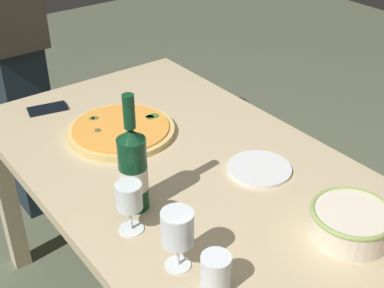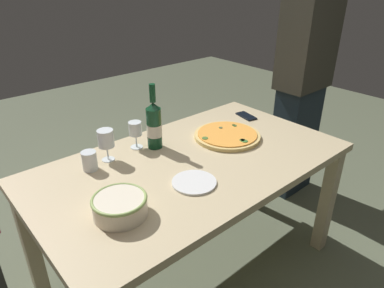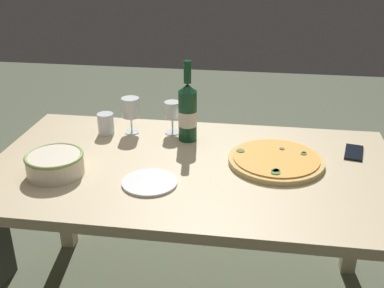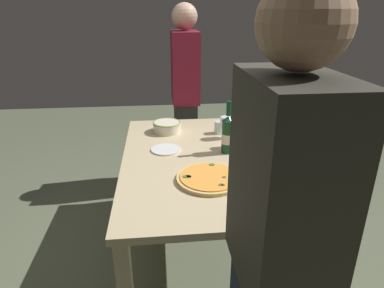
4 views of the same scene
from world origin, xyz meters
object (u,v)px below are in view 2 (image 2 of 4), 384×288
object	(u,v)px
pizza	(227,135)
person_host	(303,83)
side_plate	(194,182)
wine_glass_by_bottle	(106,139)
serving_bowl	(120,205)
cell_phone	(246,116)
wine_bottle	(154,125)
cup_amber	(90,161)
wine_glass_near_pizza	(135,130)
dining_table	(192,176)

from	to	relation	value
pizza	person_host	distance (m)	0.86
side_plate	wine_glass_by_bottle	bearing A→B (deg)	112.59
pizza	serving_bowl	xyz separation A→B (m)	(-0.82, -0.21, 0.03)
cell_phone	person_host	bearing A→B (deg)	-174.31
serving_bowl	person_host	xyz separation A→B (m)	(1.67, 0.29, 0.09)
wine_bottle	wine_glass_by_bottle	world-z (taller)	wine_bottle
wine_bottle	cup_amber	distance (m)	0.38
wine_glass_near_pizza	wine_bottle	bearing A→B (deg)	-37.94
dining_table	serving_bowl	distance (m)	0.54
wine_glass_near_pizza	cell_phone	world-z (taller)	wine_glass_near_pizza
wine_glass_by_bottle	dining_table	bearing A→B (deg)	-41.59
dining_table	wine_bottle	distance (m)	0.33
wine_bottle	dining_table	bearing A→B (deg)	-77.28
pizza	side_plate	bearing A→B (deg)	-153.05
wine_bottle	cup_amber	xyz separation A→B (m)	(-0.37, 0.01, -0.08)
dining_table	person_host	distance (m)	1.21
wine_glass_near_pizza	cell_phone	distance (m)	0.79
serving_bowl	cell_phone	xyz separation A→B (m)	(1.15, 0.35, -0.04)
pizza	wine_bottle	world-z (taller)	wine_bottle
wine_glass_near_pizza	person_host	size ratio (longest dim) A/B	0.09
wine_glass_near_pizza	cup_amber	bearing A→B (deg)	-170.25
wine_bottle	side_plate	world-z (taller)	wine_bottle
dining_table	pizza	xyz separation A→B (m)	(0.33, 0.07, 0.11)
wine_glass_near_pizza	cell_phone	bearing A→B (deg)	-7.52
side_plate	person_host	size ratio (longest dim) A/B	0.12
wine_bottle	wine_glass_by_bottle	size ratio (longest dim) A/B	2.14
pizza	serving_bowl	world-z (taller)	serving_bowl
cup_amber	side_plate	size ratio (longest dim) A/B	0.47
wine_bottle	wine_glass_near_pizza	size ratio (longest dim) A/B	2.37
dining_table	wine_bottle	xyz separation A→B (m)	(-0.05, 0.24, 0.22)
wine_glass_near_pizza	wine_glass_by_bottle	bearing A→B (deg)	-173.22
serving_bowl	wine_glass_near_pizza	bearing A→B (deg)	50.90
serving_bowl	dining_table	bearing A→B (deg)	16.17
dining_table	wine_glass_near_pizza	distance (m)	0.39
pizza	person_host	bearing A→B (deg)	5.15
dining_table	side_plate	bearing A→B (deg)	-128.44
wine_glass_by_bottle	wine_bottle	bearing A→B (deg)	-8.59
serving_bowl	person_host	bearing A→B (deg)	9.76
pizza	wine_glass_near_pizza	world-z (taller)	wine_glass_near_pizza
cup_amber	person_host	size ratio (longest dim) A/B	0.06
wine_glass_by_bottle	person_host	bearing A→B (deg)	-5.33
serving_bowl	person_host	distance (m)	1.70
person_host	pizza	bearing A→B (deg)	-1.80
pizza	cup_amber	bearing A→B (deg)	166.10
wine_glass_by_bottle	side_plate	size ratio (longest dim) A/B	0.81
wine_glass_by_bottle	serving_bowl	bearing A→B (deg)	-112.91
wine_glass_near_pizza	cup_amber	distance (m)	0.31
wine_glass_near_pizza	cup_amber	xyz separation A→B (m)	(-0.30, -0.05, -0.06)
serving_bowl	wine_glass_near_pizza	size ratio (longest dim) A/B	1.47
side_plate	pizza	bearing A→B (deg)	26.95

